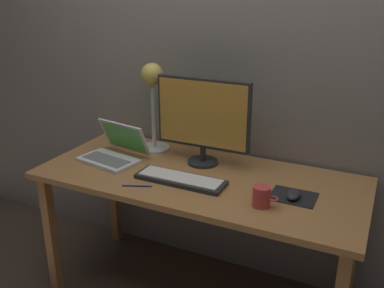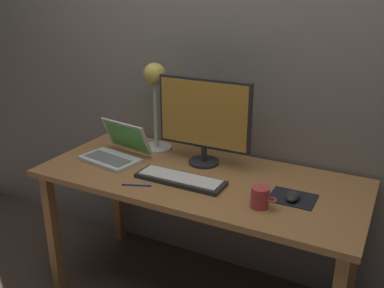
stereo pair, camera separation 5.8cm
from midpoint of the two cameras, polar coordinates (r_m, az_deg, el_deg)
back_wall at (r=2.32m, az=6.29°, el=12.32°), size 4.80×0.06×2.60m
desk at (r=2.15m, az=1.72°, el=-6.12°), size 1.60×0.70×0.74m
monitor at (r=2.17m, az=2.40°, el=3.61°), size 0.50×0.16×0.45m
keyboard_main at (r=2.05m, az=-0.74°, el=-4.69°), size 0.44×0.14×0.03m
laptop at (r=2.34m, az=-9.13°, el=-0.58°), size 0.35×0.31×0.19m
desk_lamp at (r=2.36m, az=-4.24°, el=7.00°), size 0.17×0.17×0.49m
mousepad at (r=1.96m, az=14.07°, el=-6.98°), size 0.20×0.16×0.00m
mouse at (r=1.93m, az=14.11°, el=-6.77°), size 0.06×0.10×0.03m
coffee_mug at (r=1.84m, az=9.97°, el=-7.01°), size 0.11×0.08×0.09m
pen at (r=2.02m, az=-6.56°, el=-5.45°), size 0.13×0.06×0.01m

